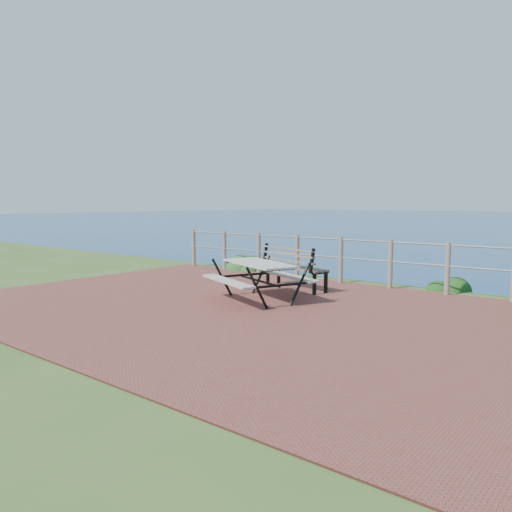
% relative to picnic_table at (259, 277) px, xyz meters
% --- Properties ---
extents(ground, '(10.00, 7.00, 0.12)m').
position_rel_picnic_table_xyz_m(ground, '(0.14, -0.66, -0.44)').
color(ground, brown).
rests_on(ground, ground).
extents(safety_railing, '(9.40, 0.10, 1.00)m').
position_rel_picnic_table_xyz_m(safety_railing, '(0.14, 2.69, 0.13)').
color(safety_railing, '#6B5B4C').
rests_on(safety_railing, ground).
extents(picnic_table, '(1.76, 1.33, 0.69)m').
position_rel_picnic_table_xyz_m(picnic_table, '(0.00, 0.00, 0.00)').
color(picnic_table, '#9D998C').
rests_on(picnic_table, ground).
extents(park_bench, '(1.64, 0.80, 0.90)m').
position_rel_picnic_table_xyz_m(park_bench, '(-0.19, 1.43, 0.15)').
color(park_bench, brown).
rests_on(park_bench, ground).
extents(shrub_lip_west, '(0.82, 0.82, 0.58)m').
position_rel_picnic_table_xyz_m(shrub_lip_west, '(-2.75, 3.17, -0.44)').
color(shrub_lip_west, '#1D4E20').
rests_on(shrub_lip_west, ground).
extents(shrub_lip_east, '(0.67, 0.67, 0.38)m').
position_rel_picnic_table_xyz_m(shrub_lip_east, '(2.20, 3.30, -0.44)').
color(shrub_lip_east, '#1A3D13').
rests_on(shrub_lip_east, ground).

